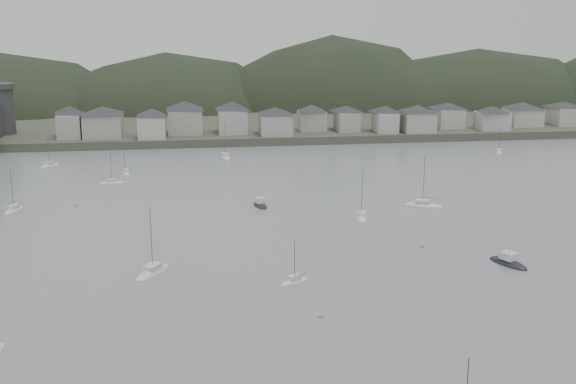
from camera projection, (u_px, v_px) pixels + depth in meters
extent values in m
plane|color=slate|center=(368.00, 368.00, 94.31)|extent=(900.00, 900.00, 0.00)
cube|color=#383D2D|center=(230.00, 103.00, 377.64)|extent=(900.00, 250.00, 3.00)
ellipsoid|color=black|center=(4.00, 137.00, 342.99)|extent=(138.98, 92.48, 81.13)
ellipsoid|color=black|center=(168.00, 132.00, 354.64)|extent=(132.08, 90.41, 79.74)
ellipsoid|color=black|center=(331.00, 134.00, 366.75)|extent=(133.88, 88.37, 101.41)
ellipsoid|color=black|center=(473.00, 128.00, 371.71)|extent=(165.81, 81.78, 82.55)
cylinder|color=#313133|center=(1.00, 112.00, 265.50)|extent=(10.00, 10.00, 17.00)
cube|color=#9D9A90|center=(71.00, 126.00, 258.63)|extent=(8.34, 12.91, 8.59)
pyramid|color=#26262B|center=(70.00, 110.00, 257.25)|extent=(15.78, 15.78, 3.01)
cube|color=#9D9A90|center=(103.00, 126.00, 259.65)|extent=(13.68, 13.35, 8.36)
pyramid|color=#26262B|center=(102.00, 110.00, 258.31)|extent=(20.07, 20.07, 2.93)
cube|color=#B6B3AB|center=(152.00, 127.00, 257.02)|extent=(9.78, 10.20, 8.08)
pyramid|color=#26262B|center=(151.00, 112.00, 255.73)|extent=(14.83, 14.83, 2.83)
cube|color=#9D9A90|center=(185.00, 121.00, 267.82)|extent=(12.59, 13.33, 9.09)
pyramid|color=#26262B|center=(185.00, 105.00, 266.36)|extent=(19.24, 19.24, 3.18)
cube|color=#B6B3AB|center=(232.00, 121.00, 268.80)|extent=(10.74, 12.17, 8.87)
pyramid|color=#26262B|center=(232.00, 106.00, 267.38)|extent=(17.01, 17.01, 3.10)
cube|color=#9D9A90|center=(275.00, 125.00, 264.77)|extent=(11.63, 12.09, 7.69)
pyramid|color=#26262B|center=(275.00, 111.00, 263.54)|extent=(17.61, 17.61, 2.69)
cube|color=#9D9A90|center=(312.00, 121.00, 275.24)|extent=(10.37, 9.35, 7.44)
pyramid|color=#26262B|center=(312.00, 108.00, 274.05)|extent=(14.65, 14.65, 2.60)
cube|color=#9D9A90|center=(347.00, 121.00, 274.80)|extent=(8.24, 12.20, 7.22)
pyramid|color=#26262B|center=(347.00, 109.00, 273.64)|extent=(15.17, 15.17, 2.53)
cube|color=#B6B3AB|center=(385.00, 122.00, 271.63)|extent=(8.06, 10.91, 7.46)
pyramid|color=#26262B|center=(386.00, 109.00, 270.44)|extent=(14.08, 14.08, 2.61)
cube|color=#9D9A90|center=(417.00, 122.00, 271.87)|extent=(11.73, 11.78, 7.66)
pyramid|color=#26262B|center=(418.00, 108.00, 270.64)|extent=(17.46, 17.46, 2.68)
cube|color=#B6B3AB|center=(448.00, 118.00, 283.55)|extent=(10.19, 13.02, 7.33)
pyramid|color=#26262B|center=(448.00, 106.00, 282.38)|extent=(17.23, 17.23, 2.57)
cube|color=#B6B3AB|center=(492.00, 121.00, 277.15)|extent=(11.70, 9.81, 6.88)
pyramid|color=#26262B|center=(493.00, 109.00, 276.05)|extent=(15.97, 15.97, 2.41)
cube|color=#B6B3AB|center=(522.00, 117.00, 287.96)|extent=(12.83, 12.48, 7.00)
pyramid|color=#26262B|center=(523.00, 105.00, 286.83)|extent=(18.79, 18.79, 2.45)
cube|color=#B6B3AB|center=(564.00, 116.00, 290.98)|extent=(11.07, 13.50, 6.97)
pyramid|color=#26262B|center=(565.00, 105.00, 289.86)|extent=(18.25, 18.25, 2.44)
ellipsoid|color=silver|center=(112.00, 183.00, 200.31)|extent=(7.01, 2.41, 1.39)
cube|color=silver|center=(112.00, 180.00, 200.08)|extent=(2.47, 1.59, 0.70)
cylinder|color=#3F3F42|center=(111.00, 168.00, 199.25)|extent=(0.12, 0.12, 8.69)
cylinder|color=#3F3F42|center=(107.00, 178.00, 199.81)|extent=(3.13, 0.19, 0.10)
ellipsoid|color=silver|center=(153.00, 273.00, 129.46)|extent=(7.86, 10.11, 1.98)
cube|color=silver|center=(153.00, 266.00, 129.15)|extent=(3.66, 4.09, 0.70)
cylinder|color=#3F3F42|center=(151.00, 240.00, 127.95)|extent=(0.12, 0.12, 12.38)
cylinder|color=#3F3F42|center=(157.00, 266.00, 127.68)|extent=(2.40, 3.86, 0.10)
ellipsoid|color=silver|center=(225.00, 158.00, 237.11)|extent=(4.17, 9.58, 1.85)
cube|color=silver|center=(225.00, 154.00, 236.82)|extent=(2.45, 3.48, 0.70)
cylinder|color=#3F3F42|center=(225.00, 140.00, 235.70)|extent=(0.12, 0.12, 11.58)
cylinder|color=#3F3F42|center=(226.00, 152.00, 238.31)|extent=(0.65, 4.15, 0.10)
ellipsoid|color=silver|center=(361.00, 218.00, 165.40)|extent=(4.20, 9.24, 1.78)
cube|color=silver|center=(361.00, 213.00, 165.11)|extent=(2.42, 3.39, 0.70)
cylinder|color=#3F3F42|center=(362.00, 194.00, 164.04)|extent=(0.12, 0.12, 11.14)
cylinder|color=#3F3F42|center=(359.00, 209.00, 166.47)|extent=(0.72, 3.98, 0.10)
ellipsoid|color=silver|center=(294.00, 282.00, 124.94)|extent=(6.15, 4.45, 1.19)
cube|color=silver|center=(294.00, 277.00, 124.73)|extent=(2.45, 2.13, 0.70)
cylinder|color=#3F3F42|center=(294.00, 261.00, 124.02)|extent=(0.12, 0.12, 7.44)
cylinder|color=#3F3F42|center=(300.00, 275.00, 124.25)|extent=(2.42, 1.33, 0.10)
ellipsoid|color=silver|center=(125.00, 173.00, 212.86)|extent=(4.32, 7.65, 1.46)
cube|color=silver|center=(125.00, 170.00, 212.62)|extent=(2.27, 2.90, 0.70)
cylinder|color=#3F3F42|center=(124.00, 158.00, 211.74)|extent=(0.12, 0.12, 9.11)
cylinder|color=#3F3F42|center=(123.00, 169.00, 211.23)|extent=(1.04, 3.17, 0.10)
ellipsoid|color=silver|center=(423.00, 206.00, 175.80)|extent=(10.27, 7.03, 1.97)
cube|color=silver|center=(423.00, 201.00, 175.50)|extent=(4.04, 3.42, 0.70)
cylinder|color=#3F3F42|center=(424.00, 181.00, 174.30)|extent=(0.12, 0.12, 12.32)
cylinder|color=#3F3F42|center=(428.00, 198.00, 176.31)|extent=(4.06, 1.97, 0.10)
ellipsoid|color=silver|center=(50.00, 166.00, 223.97)|extent=(6.44, 7.31, 1.48)
cube|color=silver|center=(50.00, 163.00, 223.72)|extent=(2.89, 3.05, 0.70)
cylinder|color=#3F3F42|center=(49.00, 151.00, 222.83)|extent=(0.12, 0.12, 9.28)
cylinder|color=#3F3F42|center=(52.00, 161.00, 222.69)|extent=(2.14, 2.69, 0.10)
ellipsoid|color=silver|center=(499.00, 153.00, 246.05)|extent=(4.07, 6.88, 1.31)
cube|color=silver|center=(499.00, 150.00, 245.83)|extent=(2.10, 2.63, 0.70)
cylinder|color=#3F3F42|center=(500.00, 141.00, 245.04)|extent=(0.12, 0.12, 8.20)
cylinder|color=#3F3F42|center=(497.00, 148.00, 246.72)|extent=(1.03, 2.83, 0.10)
ellipsoid|color=silver|center=(14.00, 211.00, 171.58)|extent=(4.89, 8.28, 1.58)
cube|color=silver|center=(13.00, 206.00, 171.32)|extent=(2.52, 3.17, 0.70)
cylinder|color=#3F3F42|center=(12.00, 190.00, 170.37)|extent=(0.12, 0.12, 9.86)
cylinder|color=#3F3F42|center=(13.00, 203.00, 172.42)|extent=(1.22, 3.40, 0.10)
ellipsoid|color=black|center=(508.00, 264.00, 134.20)|extent=(6.44, 9.42, 1.95)
cube|color=silver|center=(509.00, 256.00, 133.82)|extent=(3.34, 3.43, 1.40)
cylinder|color=#3F3F42|center=(509.00, 251.00, 133.60)|extent=(0.10, 0.10, 1.20)
ellipsoid|color=black|center=(260.00, 206.00, 176.02)|extent=(4.06, 7.67, 1.60)
cube|color=silver|center=(260.00, 200.00, 175.67)|extent=(2.45, 2.56, 1.40)
cylinder|color=#3F3F42|center=(260.00, 197.00, 175.46)|extent=(0.10, 0.10, 1.20)
sphere|color=#B77E3D|center=(423.00, 246.00, 144.44)|extent=(0.70, 0.70, 0.70)
sphere|color=#B77E3D|center=(75.00, 205.00, 175.98)|extent=(0.70, 0.70, 0.70)
sphere|color=#B77E3D|center=(321.00, 316.00, 110.29)|extent=(0.70, 0.70, 0.70)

